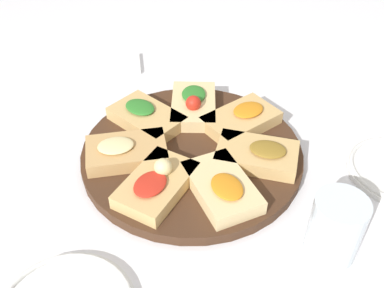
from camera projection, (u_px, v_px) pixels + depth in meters
ground_plane at (192, 157)px, 0.87m from camera, size 3.00×3.00×0.00m
serving_board at (192, 153)px, 0.86m from camera, size 0.42×0.42×0.02m
focaccia_slice_0 at (222, 187)px, 0.76m from camera, size 0.15×0.17×0.04m
focaccia_slice_1 at (258, 155)px, 0.82m from camera, size 0.16×0.11×0.04m
focaccia_slice_2 at (241, 119)px, 0.90m from camera, size 0.17×0.17×0.04m
focaccia_slice_3 at (193, 105)px, 0.94m from camera, size 0.10×0.15×0.05m
focaccia_slice_4 at (146, 117)px, 0.91m from camera, size 0.17×0.16×0.04m
focaccia_slice_5 at (126, 151)px, 0.83m from camera, size 0.17×0.13×0.04m
focaccia_slice_6 at (157, 183)px, 0.76m from camera, size 0.14×0.17×0.05m
water_glass at (336, 228)px, 0.67m from camera, size 0.08×0.08×0.11m
napkin_stack at (118, 64)px, 1.13m from camera, size 0.13×0.11×0.01m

